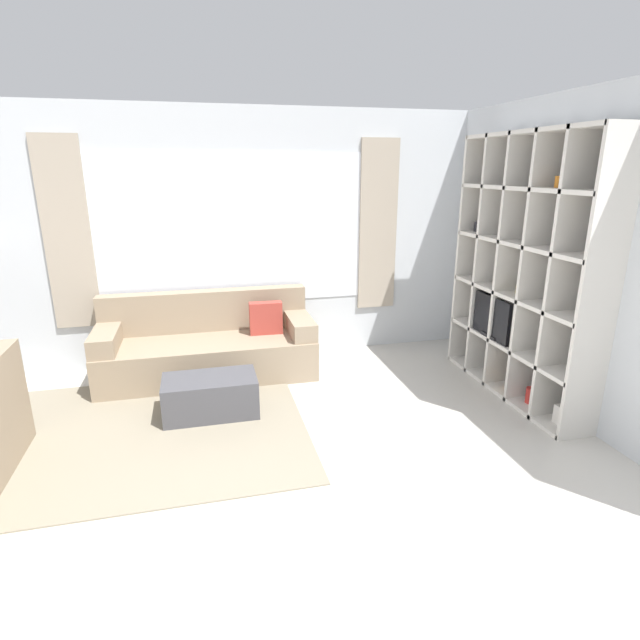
# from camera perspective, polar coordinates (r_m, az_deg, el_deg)

# --- Properties ---
(ground_plane) EXTENTS (16.00, 16.00, 0.00)m
(ground_plane) POSITION_cam_1_polar(r_m,az_deg,el_deg) (2.97, -2.79, -27.61)
(ground_plane) COLOR beige
(wall_back) EXTENTS (6.51, 0.11, 2.70)m
(wall_back) POSITION_cam_1_polar(r_m,az_deg,el_deg) (5.53, -9.85, 9.18)
(wall_back) COLOR silver
(wall_back) RESTS_ON ground_plane
(wall_right) EXTENTS (0.07, 4.55, 2.70)m
(wall_right) POSITION_cam_1_polar(r_m,az_deg,el_deg) (4.91, 25.33, 6.75)
(wall_right) COLOR silver
(wall_right) RESTS_ON ground_plane
(area_rug) EXTENTS (2.92, 2.12, 0.01)m
(area_rug) POSITION_cam_1_polar(r_m,az_deg,el_deg) (4.47, -21.40, -12.01)
(area_rug) COLOR gray
(area_rug) RESTS_ON ground_plane
(shelving_unit) EXTENTS (0.36, 1.85, 2.39)m
(shelving_unit) POSITION_cam_1_polar(r_m,az_deg,el_deg) (4.92, 22.51, 5.08)
(shelving_unit) COLOR #232328
(shelving_unit) RESTS_ON ground_plane
(couch_main) EXTENTS (2.16, 0.83, 0.84)m
(couch_main) POSITION_cam_1_polar(r_m,az_deg,el_deg) (5.33, -12.60, -3.01)
(couch_main) COLOR gray
(couch_main) RESTS_ON ground_plane
(ottoman) EXTENTS (0.80, 0.45, 0.35)m
(ottoman) POSITION_cam_1_polar(r_m,az_deg,el_deg) (4.51, -12.40, -8.50)
(ottoman) COLOR #47474C
(ottoman) RESTS_ON ground_plane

